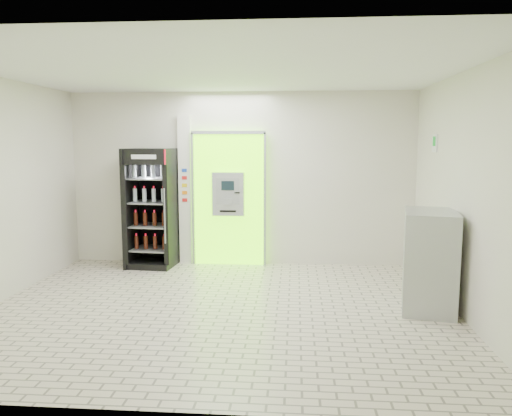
# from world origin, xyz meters

# --- Properties ---
(ground) EXTENTS (6.00, 6.00, 0.00)m
(ground) POSITION_xyz_m (0.00, 0.00, 0.00)
(ground) COLOR beige
(ground) RESTS_ON ground
(room_shell) EXTENTS (6.00, 6.00, 6.00)m
(room_shell) POSITION_xyz_m (0.00, 0.00, 1.84)
(room_shell) COLOR silver
(room_shell) RESTS_ON ground
(atm_assembly) EXTENTS (1.30, 0.24, 2.33)m
(atm_assembly) POSITION_xyz_m (-0.20, 2.41, 1.17)
(atm_assembly) COLOR #6FFE03
(atm_assembly) RESTS_ON ground
(pillar) EXTENTS (0.22, 0.11, 2.60)m
(pillar) POSITION_xyz_m (-0.98, 2.45, 1.30)
(pillar) COLOR silver
(pillar) RESTS_ON ground
(beverage_cooler) EXTENTS (0.82, 0.76, 2.03)m
(beverage_cooler) POSITION_xyz_m (-1.51, 2.16, 0.98)
(beverage_cooler) COLOR black
(beverage_cooler) RESTS_ON ground
(steel_cabinet) EXTENTS (0.82, 1.06, 1.27)m
(steel_cabinet) POSITION_xyz_m (2.67, 0.22, 0.64)
(steel_cabinet) COLOR #A1A3A8
(steel_cabinet) RESTS_ON ground
(exit_sign) EXTENTS (0.02, 0.22, 0.26)m
(exit_sign) POSITION_xyz_m (2.99, 1.40, 2.12)
(exit_sign) COLOR white
(exit_sign) RESTS_ON room_shell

